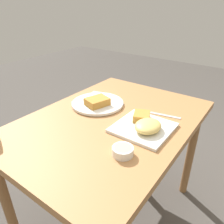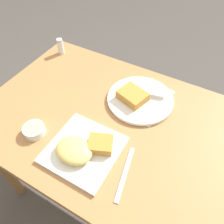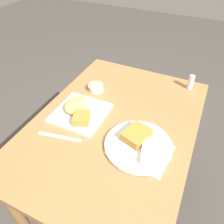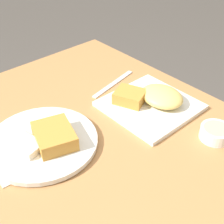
{
  "view_description": "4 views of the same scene",
  "coord_description": "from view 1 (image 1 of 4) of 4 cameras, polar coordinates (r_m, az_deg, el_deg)",
  "views": [
    {
      "loc": [
        -0.78,
        -0.58,
        1.27
      ],
      "look_at": [
        0.01,
        -0.01,
        0.76
      ],
      "focal_mm": 35.0,
      "sensor_mm": 36.0,
      "label": 1
    },
    {
      "loc": [
        0.32,
        -0.5,
        1.43
      ],
      "look_at": [
        0.04,
        0.0,
        0.76
      ],
      "focal_mm": 35.0,
      "sensor_mm": 36.0,
      "label": 2
    },
    {
      "loc": [
        0.7,
        0.31,
        1.47
      ],
      "look_at": [
        -0.01,
        -0.02,
        0.77
      ],
      "focal_mm": 35.0,
      "sensor_mm": 36.0,
      "label": 3
    },
    {
      "loc": [
        -0.49,
        0.43,
        1.29
      ],
      "look_at": [
        0.02,
        -0.03,
        0.77
      ],
      "focal_mm": 50.0,
      "sensor_mm": 36.0,
      "label": 4
    }
  ],
  "objects": [
    {
      "name": "plate_square_near",
      "position": [
        1.03,
        8.52,
        -3.51
      ],
      "size": [
        0.25,
        0.25,
        0.06
      ],
      "color": "white",
      "rests_on": "dining_table"
    },
    {
      "name": "sauce_ramekin",
      "position": [
        0.87,
        2.83,
        -10.11
      ],
      "size": [
        0.09,
        0.09,
        0.03
      ],
      "color": "white",
      "rests_on": "dining_table"
    },
    {
      "name": "ground_plane",
      "position": [
        1.59,
        -0.4,
        -24.84
      ],
      "size": [
        8.0,
        8.0,
        0.0
      ],
      "primitive_type": "plane",
      "color": "#4C4742"
    },
    {
      "name": "menu_card",
      "position": [
        1.28,
        -3.8,
        2.36
      ],
      "size": [
        0.21,
        0.27,
        0.0
      ],
      "rotation": [
        0.0,
        0.0,
        -0.09
      ],
      "color": "beige",
      "rests_on": "dining_table"
    },
    {
      "name": "butter_knife",
      "position": [
        1.18,
        12.52,
        -0.64
      ],
      "size": [
        0.06,
        0.21,
        0.0
      ],
      "rotation": [
        0.0,
        0.0,
        1.77
      ],
      "color": "silver",
      "rests_on": "dining_table"
    },
    {
      "name": "dining_table",
      "position": [
        1.16,
        -0.5,
        -5.57
      ],
      "size": [
        1.06,
        0.76,
        0.72
      ],
      "color": "#B27A47",
      "rests_on": "ground_plane"
    },
    {
      "name": "plate_oval_far",
      "position": [
        1.25,
        -3.9,
        2.55
      ],
      "size": [
        0.3,
        0.3,
        0.05
      ],
      "color": "white",
      "rests_on": "menu_card"
    }
  ]
}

